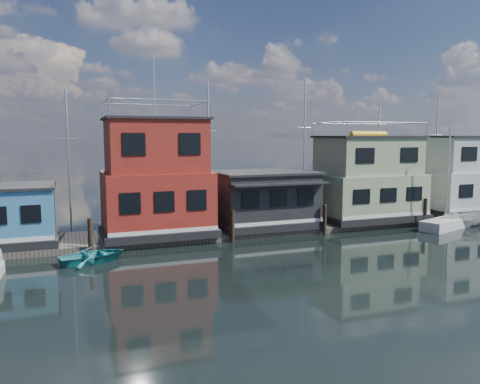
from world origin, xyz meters
name	(u,v)px	position (x,y,z in m)	size (l,w,h in m)	color
ground	(366,274)	(0.00, 0.00, 0.00)	(160.00, 160.00, 0.00)	black
dock	(270,228)	(0.00, 12.00, 0.20)	(48.00, 5.00, 0.40)	#595147
houseboat_blue	(2,215)	(-18.00, 12.00, 2.21)	(6.40, 4.90, 3.66)	black
houseboat_red	(156,180)	(-8.50, 12.00, 4.10)	(7.40, 5.90, 11.86)	black
houseboat_dark	(264,199)	(-0.50, 11.98, 2.42)	(7.40, 6.10, 4.06)	black
houseboat_green	(367,180)	(8.50, 12.00, 3.55)	(8.40, 5.90, 7.03)	black
houseboat_white	(463,176)	(18.50, 12.00, 3.54)	(8.40, 5.90, 6.66)	black
pilings	(282,223)	(-0.33, 9.20, 1.10)	(42.28, 0.28, 2.20)	#2D2116
background_masts	(292,153)	(4.76, 18.00, 5.55)	(36.40, 0.16, 12.00)	silver
motorboat	(464,219)	(14.63, 7.88, 0.64)	(1.25, 3.32, 1.28)	silver
day_sailer	(445,223)	(12.75, 7.83, 0.44)	(5.16, 3.13, 7.72)	silver
dinghy_teal	(93,255)	(-12.96, 7.33, 0.38)	(2.65, 3.71, 0.77)	teal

